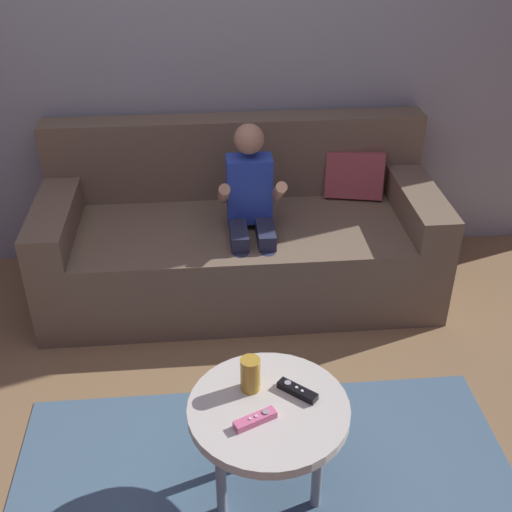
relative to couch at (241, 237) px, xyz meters
name	(u,v)px	position (x,y,z in m)	size (l,w,h in m)	color
ground_plane	(195,493)	(-0.26, -1.31, -0.29)	(9.32, 9.32, 0.00)	olive
wall_back	(179,23)	(-0.26, 0.39, 0.96)	(4.66, 0.05, 2.50)	#999EA8
couch	(241,237)	(0.00, 0.00, 0.00)	(1.92, 0.80, 0.82)	#75604C
person_seated_on_couch	(251,211)	(0.04, -0.18, 0.24)	(0.30, 0.37, 0.92)	#282D47
coffee_table	(268,416)	(0.00, -1.34, 0.10)	(0.52, 0.52, 0.44)	beige
area_rug	(267,495)	(0.00, -1.34, -0.28)	(1.83, 1.08, 0.01)	slate
game_remote_black_near_edge	(297,391)	(0.10, -1.29, 0.16)	(0.13, 0.12, 0.03)	black
game_remote_pink_center	(255,419)	(-0.05, -1.41, 0.16)	(0.14, 0.09, 0.03)	pink
soda_can	(250,374)	(-0.05, -1.26, 0.21)	(0.07, 0.07, 0.12)	#B78C2D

